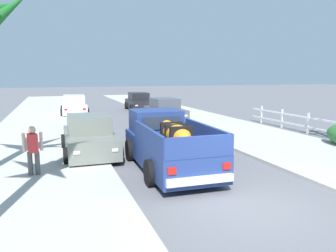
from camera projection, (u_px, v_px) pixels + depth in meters
name	position (u px, v px, depth m)	size (l,w,h in m)	color
ground_plane	(246.00, 203.00, 7.96)	(160.00, 160.00, 0.00)	slate
sidewalk_left	(40.00, 132.00, 17.52)	(4.90, 60.00, 0.12)	#B2AFA8
sidewalk_right	(210.00, 123.00, 20.78)	(4.90, 60.00, 0.12)	#B2AFA8
curb_left	(61.00, 131.00, 17.87)	(0.16, 60.00, 0.10)	silver
curb_right	(195.00, 124.00, 20.44)	(0.16, 60.00, 0.10)	silver
pickup_truck	(167.00, 144.00, 10.88)	(2.32, 5.26, 1.80)	navy
car_left_near	(139.00, 102.00, 28.86)	(2.18, 4.32, 1.54)	black
car_right_near	(74.00, 106.00, 25.38)	(2.12, 4.30, 1.54)	silver
car_left_mid	(165.00, 111.00, 21.84)	(2.04, 4.27, 1.54)	#474C56
car_right_mid	(89.00, 137.00, 12.69)	(2.03, 4.26, 1.54)	slate
pedestrian	(33.00, 149.00, 9.72)	(0.57, 0.43, 1.59)	#4C4C4C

